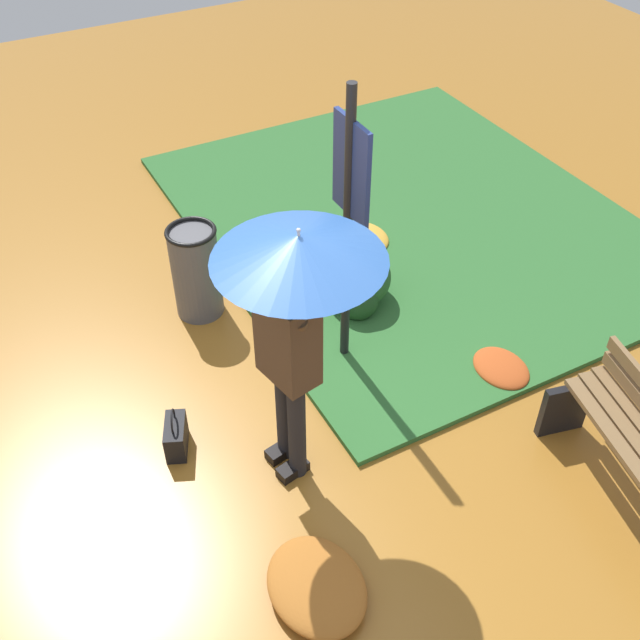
# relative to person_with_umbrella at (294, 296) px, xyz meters

# --- Properties ---
(ground_plane) EXTENTS (18.00, 18.00, 0.00)m
(ground_plane) POSITION_rel_person_with_umbrella_xyz_m (0.02, -0.18, -1.55)
(ground_plane) COLOR #9E6623
(grass_verge) EXTENTS (4.80, 4.00, 0.05)m
(grass_verge) POSITION_rel_person_with_umbrella_xyz_m (-2.22, 2.37, -1.53)
(grass_verge) COLOR #2D662D
(grass_verge) RESTS_ON ground_plane
(person_with_umbrella) EXTENTS (0.96, 0.96, 2.04)m
(person_with_umbrella) POSITION_rel_person_with_umbrella_xyz_m (0.00, 0.00, 0.00)
(person_with_umbrella) COLOR black
(person_with_umbrella) RESTS_ON ground_plane
(info_sign_post) EXTENTS (0.44, 0.07, 2.30)m
(info_sign_post) POSITION_rel_person_with_umbrella_xyz_m (-0.84, 0.85, -0.11)
(info_sign_post) COLOR black
(info_sign_post) RESTS_ON ground_plane
(handbag) EXTENTS (0.33, 0.25, 0.37)m
(handbag) POSITION_rel_person_with_umbrella_xyz_m (-0.58, -0.67, -1.42)
(handbag) COLOR black
(handbag) RESTS_ON ground_plane
(trash_bin) EXTENTS (0.42, 0.42, 0.83)m
(trash_bin) POSITION_rel_person_with_umbrella_xyz_m (-1.92, 0.03, -1.13)
(trash_bin) COLOR #4C4C51
(trash_bin) RESTS_ON ground_plane
(shrub_cluster) EXTENTS (0.64, 0.58, 0.53)m
(shrub_cluster) POSITION_rel_person_with_umbrella_xyz_m (-1.36, 1.25, -1.31)
(shrub_cluster) COLOR #285628
(shrub_cluster) RESTS_ON ground_plane
(leaf_pile_near_person) EXTENTS (0.71, 0.57, 0.16)m
(leaf_pile_near_person) POSITION_rel_person_with_umbrella_xyz_m (0.88, -0.32, -1.47)
(leaf_pile_near_person) COLOR #A86023
(leaf_pile_near_person) RESTS_ON ground_plane
(leaf_pile_by_bench) EXTENTS (0.50, 0.40, 0.11)m
(leaf_pile_by_bench) POSITION_rel_person_with_umbrella_xyz_m (-0.09, 1.82, -1.50)
(leaf_pile_by_bench) COLOR #B74C1E
(leaf_pile_by_bench) RESTS_ON ground_plane
(leaf_pile_far_path) EXTENTS (0.54, 0.43, 0.12)m
(leaf_pile_far_path) POSITION_rel_person_with_umbrella_xyz_m (-2.11, 1.78, -1.49)
(leaf_pile_far_path) COLOR gold
(leaf_pile_far_path) RESTS_ON ground_plane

